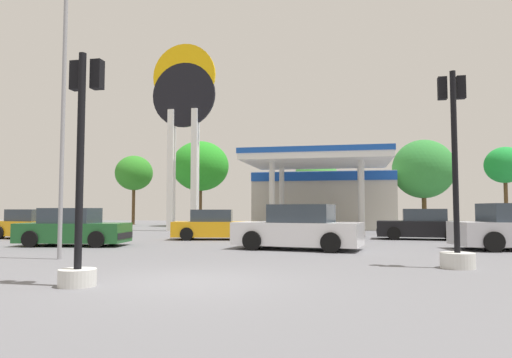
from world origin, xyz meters
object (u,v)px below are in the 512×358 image
(car_2, at_px, (73,229))
(corner_streetlamp, at_px, (60,98))
(car_4, at_px, (298,229))
(tree_1, at_px, (200,166))
(tree_2, at_px, (316,178))
(tree_0, at_px, (134,173))
(traffic_signal_0, at_px, (81,199))
(car_0, at_px, (32,225))
(station_pole_sign, at_px, (184,111))
(car_1, at_px, (422,226))
(tree_4, at_px, (505,165))
(car_5, at_px, (215,226))
(tree_3, at_px, (423,169))
(traffic_signal_1, at_px, (456,209))

(car_2, distance_m, corner_streetlamp, 6.54)
(car_4, relative_size, tree_1, 0.66)
(car_2, height_order, tree_2, tree_2)
(car_2, relative_size, tree_0, 0.68)
(traffic_signal_0, distance_m, tree_0, 34.89)
(traffic_signal_0, height_order, corner_streetlamp, corner_streetlamp)
(traffic_signal_0, bearing_deg, car_0, 130.06)
(station_pole_sign, distance_m, car_2, 14.36)
(station_pole_sign, xyz_separation_m, car_2, (0.13, -12.40, -7.25))
(station_pole_sign, xyz_separation_m, traffic_signal_0, (5.76, -20.90, -6.29))
(station_pole_sign, relative_size, car_1, 2.99)
(car_2, bearing_deg, station_pole_sign, 90.60)
(car_2, xyz_separation_m, tree_4, (22.15, 22.06, 4.08))
(car_0, xyz_separation_m, car_4, (13.23, -3.32, 0.08))
(car_5, height_order, corner_streetlamp, corner_streetlamp)
(car_2, relative_size, traffic_signal_0, 0.97)
(car_4, bearing_deg, tree_3, 70.64)
(tree_0, bearing_deg, car_4, -52.41)
(car_5, distance_m, traffic_signal_0, 13.33)
(tree_1, bearing_deg, tree_3, -0.10)
(car_5, relative_size, tree_4, 0.68)
(tree_4, distance_m, corner_streetlamp, 33.16)
(car_2, xyz_separation_m, tree_1, (-1.77, 20.87, 4.35))
(car_2, relative_size, tree_2, 0.78)
(station_pole_sign, relative_size, car_2, 2.88)
(traffic_signal_1, bearing_deg, traffic_signal_0, -150.74)
(tree_2, bearing_deg, corner_streetlamp, -102.15)
(car_5, distance_m, tree_2, 16.87)
(traffic_signal_0, bearing_deg, corner_streetlamp, 129.37)
(car_2, distance_m, traffic_signal_1, 13.86)
(car_1, relative_size, tree_0, 0.66)
(car_1, bearing_deg, car_0, -169.96)
(station_pole_sign, xyz_separation_m, car_1, (14.01, -5.69, -7.26))
(traffic_signal_1, bearing_deg, tree_0, 128.84)
(corner_streetlamp, bearing_deg, tree_4, 53.50)
(station_pole_sign, xyz_separation_m, corner_streetlamp, (2.55, -17.00, -3.27))
(car_1, xyz_separation_m, tree_2, (-5.97, 14.18, 3.22))
(traffic_signal_0, relative_size, tree_2, 0.80)
(car_2, xyz_separation_m, car_5, (4.32, 4.73, -0.03))
(station_pole_sign, bearing_deg, corner_streetlamp, -81.45)
(car_5, height_order, traffic_signal_0, traffic_signal_0)
(car_2, xyz_separation_m, tree_2, (7.91, 20.90, 3.21))
(tree_3, bearing_deg, corner_streetlamp, -118.19)
(tree_1, distance_m, tree_2, 9.75)
(tree_4, bearing_deg, traffic_signal_0, -118.40)
(traffic_signal_0, relative_size, corner_streetlamp, 0.57)
(tree_1, height_order, corner_streetlamp, corner_streetlamp)
(tree_0, bearing_deg, car_5, -54.30)
(tree_1, bearing_deg, tree_2, 0.13)
(car_1, distance_m, tree_4, 17.91)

